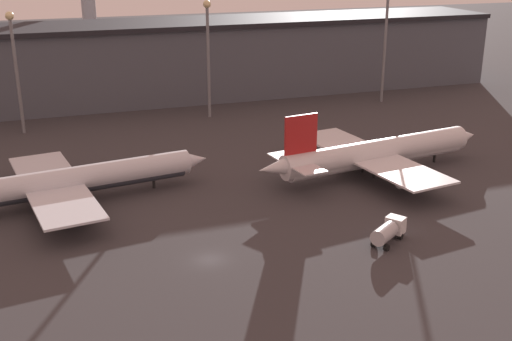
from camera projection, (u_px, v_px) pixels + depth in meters
The scene contains 8 objects.
ground at pixel (210, 260), 84.92m from camera, with size 600.00×600.00×0.00m, color #383538.
terminal_building at pixel (113, 63), 164.97m from camera, with size 212.32×24.24×20.20m.
airplane_1 at pixel (63, 182), 101.93m from camera, with size 49.41×34.76×12.25m.
airplane_2 at pixel (376, 153), 115.06m from camera, with size 47.71×36.15×12.93m.
service_vehicle_1 at pixel (388, 231), 89.13m from camera, with size 6.83×5.71×3.06m.
lamp_post_1 at pixel (15, 58), 135.53m from camera, with size 1.80×1.80×26.14m.
lamp_post_2 at pixel (208, 45), 148.39m from camera, with size 1.80×1.80×27.27m.
lamp_post_3 at pixel (386, 32), 162.49m from camera, with size 1.80×1.80×28.95m.
Camera 1 is at (-19.12, -73.78, 39.76)m, focal length 45.00 mm.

